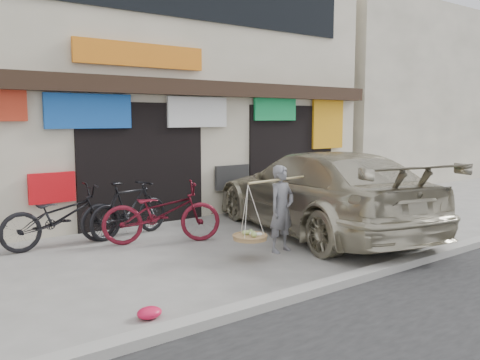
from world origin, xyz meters
TOP-DOWN VIEW (x-y plane):
  - ground at (0.00, 0.00)m, footprint 70.00×70.00m
  - kerb at (0.00, -2.00)m, footprint 70.00×0.25m
  - shophouse_block at (-0.00, 6.42)m, footprint 14.00×6.32m
  - neighbor_east at (13.50, 7.00)m, footprint 12.00×7.00m
  - street_vendor at (0.89, -0.09)m, footprint 2.13×0.74m
  - bike_0 at (-2.11, 2.62)m, footprint 2.16×0.77m
  - bike_1 at (-0.74, 2.63)m, footprint 1.94×0.92m
  - bike_2 at (-0.49, 1.76)m, footprint 2.34×1.61m
  - suv at (2.51, 0.59)m, footprint 3.56×6.22m
  - red_bag at (-2.41, -1.43)m, footprint 0.31×0.25m

SIDE VIEW (x-z plane):
  - ground at x=0.00m, z-range 0.00..0.00m
  - kerb at x=0.00m, z-range 0.00..0.12m
  - red_bag at x=-2.41m, z-range 0.00..0.14m
  - bike_1 at x=-0.74m, z-range 0.00..1.12m
  - bike_0 at x=-2.11m, z-range 0.00..1.13m
  - bike_2 at x=-0.49m, z-range 0.00..1.17m
  - street_vendor at x=0.89m, z-range -0.07..1.47m
  - suv at x=2.51m, z-range 0.00..1.70m
  - neighbor_east at x=13.50m, z-range 0.00..6.40m
  - shophouse_block at x=0.00m, z-range -0.05..6.95m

